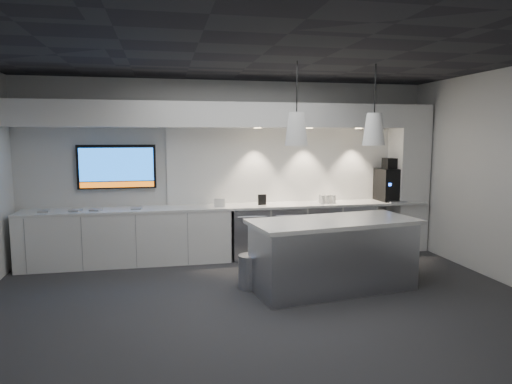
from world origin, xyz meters
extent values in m
plane|color=#2B2B2D|center=(0.00, 0.00, 0.00)|extent=(7.00, 7.00, 0.00)
plane|color=black|center=(0.00, 0.00, 3.00)|extent=(7.00, 7.00, 0.00)
plane|color=silver|center=(0.00, 2.50, 1.50)|extent=(7.00, 0.00, 7.00)
plane|color=silver|center=(0.00, -2.50, 1.50)|extent=(7.00, 0.00, 7.00)
cube|color=white|center=(0.00, 2.17, 0.88)|extent=(6.80, 0.65, 0.04)
cube|color=white|center=(-1.75, 2.17, 0.43)|extent=(3.30, 0.63, 0.86)
cube|color=#9C9EA4|center=(0.25, 2.17, 0.42)|extent=(0.60, 0.61, 0.85)
cube|color=#9C9EA4|center=(0.88, 2.17, 0.42)|extent=(0.60, 0.61, 0.85)
cube|color=#9C9EA4|center=(1.51, 2.17, 0.42)|extent=(0.60, 0.61, 0.85)
cube|color=#9C9EA4|center=(2.14, 2.17, 0.42)|extent=(0.60, 0.61, 0.85)
cube|color=white|center=(1.20, 2.48, 1.55)|extent=(4.60, 0.03, 1.30)
cube|color=white|center=(0.00, 2.20, 2.40)|extent=(6.90, 0.60, 0.40)
cube|color=white|center=(3.20, 2.20, 1.30)|extent=(0.55, 0.55, 2.60)
cube|color=black|center=(-1.90, 2.45, 1.56)|extent=(1.25, 0.06, 0.72)
cube|color=blue|center=(-1.90, 2.42, 1.60)|extent=(1.17, 0.00, 0.54)
cube|color=orange|center=(-1.90, 2.42, 1.27)|extent=(1.17, 0.00, 0.09)
cube|color=#9C9EA4|center=(1.06, 0.34, 0.45)|extent=(2.24, 1.17, 0.90)
cube|color=white|center=(1.06, 0.34, 0.93)|extent=(2.36, 1.29, 0.05)
cylinder|color=#9C9EA4|center=(-0.03, 0.60, 0.23)|extent=(0.41, 0.41, 0.46)
cube|color=black|center=(2.85, 2.20, 1.19)|extent=(0.43, 0.48, 0.58)
cube|color=black|center=(2.85, 2.20, 1.57)|extent=(0.23, 0.23, 0.19)
cube|color=#9C9EA4|center=(2.85, 1.95, 0.92)|extent=(0.32, 0.20, 0.03)
cube|color=black|center=(0.47, 2.15, 0.99)|extent=(0.14, 0.02, 0.18)
cube|color=white|center=(-0.26, 2.07, 0.97)|extent=(0.18, 0.06, 0.14)
cube|color=gray|center=(-2.98, 2.11, 0.91)|extent=(0.17, 0.17, 0.02)
cube|color=gray|center=(-2.51, 2.08, 0.91)|extent=(0.20, 0.20, 0.02)
cube|color=gray|center=(-2.21, 2.09, 0.91)|extent=(0.20, 0.20, 0.02)
cube|color=gray|center=(-1.59, 2.10, 0.91)|extent=(0.18, 0.18, 0.02)
cone|color=white|center=(0.53, 0.34, 2.15)|extent=(0.30, 0.30, 0.43)
cylinder|color=black|center=(0.53, 0.34, 2.71)|extent=(0.02, 0.02, 0.70)
cone|color=white|center=(1.60, 0.34, 2.15)|extent=(0.30, 0.30, 0.43)
cylinder|color=black|center=(1.60, 0.34, 2.71)|extent=(0.02, 0.02, 0.70)
camera|label=1|loc=(-1.17, -5.32, 2.07)|focal=32.00mm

